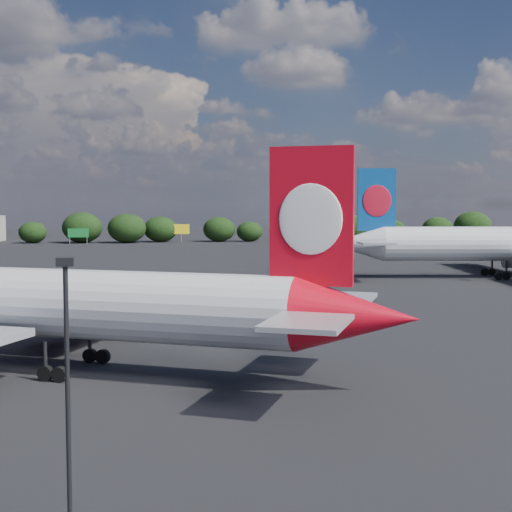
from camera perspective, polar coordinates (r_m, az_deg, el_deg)
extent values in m
plane|color=black|center=(97.64, -12.57, -2.73)|extent=(500.00, 500.00, 0.00)
cylinder|color=silver|center=(51.71, -16.61, -3.57)|extent=(34.97, 18.54, 4.74)
cone|color=red|center=(43.75, 8.06, -4.83)|extent=(8.84, 7.34, 4.74)
cube|color=red|center=(43.74, 4.45, 3.18)|extent=(4.98, 2.49, 8.53)
ellipsoid|color=white|center=(43.47, 4.37, 2.95)|extent=(3.73, 1.74, 4.36)
ellipsoid|color=white|center=(44.02, 4.53, 2.97)|extent=(3.73, 1.74, 4.36)
cube|color=#9EA0A6|center=(38.97, 4.12, -5.33)|extent=(6.16, 6.91, 0.28)
cube|color=#9EA0A6|center=(49.09, 6.80, -3.39)|extent=(6.16, 6.91, 0.28)
cube|color=#9EA0A6|center=(63.34, -11.87, -3.48)|extent=(13.13, 19.85, 0.52)
cylinder|color=red|center=(60.44, -15.60, -5.09)|extent=(5.36, 4.22, 2.56)
cube|color=#9EA0A6|center=(60.34, -15.61, -4.46)|extent=(2.03, 1.08, 1.14)
cylinder|color=black|center=(48.90, -16.51, -7.96)|extent=(0.35, 0.35, 2.37)
cylinder|color=black|center=(49.09, -16.49, -8.98)|extent=(1.13, 0.80, 1.04)
cylinder|color=black|center=(48.54, -15.45, -9.11)|extent=(1.13, 0.80, 1.04)
cylinder|color=black|center=(53.64, -13.15, -6.82)|extent=(0.35, 0.35, 2.37)
cylinder|color=black|center=(53.81, -13.14, -7.77)|extent=(1.13, 0.80, 1.04)
cylinder|color=black|center=(53.31, -12.16, -7.86)|extent=(1.13, 0.80, 1.04)
cone|color=silver|center=(112.33, 7.96, 0.98)|extent=(9.12, 6.24, 5.39)
cube|color=navy|center=(112.68, 9.63, 4.47)|extent=(5.95, 1.14, 9.69)
ellipsoid|color=red|center=(112.36, 9.66, 4.38)|extent=(4.52, 0.68, 4.95)
ellipsoid|color=red|center=(113.00, 9.60, 4.38)|extent=(4.52, 0.68, 4.95)
cube|color=#9EA0A6|center=(106.81, 9.57, 1.03)|extent=(5.48, 6.92, 0.32)
cube|color=#9EA0A6|center=(118.48, 8.57, 1.34)|extent=(5.48, 6.92, 0.32)
cube|color=#9EA0A6|center=(132.51, 18.64, 0.53)|extent=(9.16, 22.14, 0.59)
cylinder|color=black|center=(115.03, 19.40, -1.03)|extent=(0.33, 0.33, 2.69)
cylinder|color=black|center=(115.12, 19.39, -1.54)|extent=(1.23, 0.60, 1.18)
cylinder|color=black|center=(114.72, 18.83, -1.54)|extent=(1.23, 0.60, 1.18)
cylinder|color=black|center=(121.10, 18.36, -0.76)|extent=(0.33, 0.33, 2.69)
cylinder|color=black|center=(121.19, 18.35, -1.24)|extent=(1.23, 0.60, 1.18)
cylinder|color=black|center=(120.81, 17.82, -1.24)|extent=(1.23, 0.60, 1.18)
cylinder|color=black|center=(24.37, -14.80, -12.09)|extent=(0.16, 0.16, 9.55)
cube|color=black|center=(23.48, -15.02, -0.47)|extent=(0.55, 0.30, 0.28)
cube|color=#156C2B|center=(214.46, -14.04, 1.80)|extent=(6.00, 0.30, 2.60)
cylinder|color=#919499|center=(214.90, -14.69, 1.21)|extent=(0.20, 0.20, 2.00)
cylinder|color=#919499|center=(214.23, -13.36, 1.22)|extent=(0.20, 0.20, 2.00)
cube|color=yellow|center=(218.51, -6.00, 2.16)|extent=(5.00, 0.30, 3.00)
cylinder|color=#919499|center=(218.62, -6.00, 1.44)|extent=(0.30, 0.30, 2.50)
ellipsoid|color=black|center=(222.20, -17.44, 1.81)|extent=(8.29, 7.01, 6.38)
ellipsoid|color=black|center=(219.43, -13.74, 2.22)|extent=(11.91, 10.08, 9.16)
ellipsoid|color=black|center=(216.62, -10.29, 2.20)|extent=(11.45, 9.69, 8.81)
ellipsoid|color=black|center=(220.49, -7.65, 2.14)|extent=(10.21, 8.64, 7.86)
ellipsoid|color=black|center=(220.72, -2.95, 2.15)|extent=(9.99, 8.45, 7.69)
ellipsoid|color=black|center=(221.21, -0.51, 1.98)|extent=(8.11, 6.86, 6.24)
ellipsoid|color=black|center=(223.08, 3.71, 2.24)|extent=(10.65, 9.01, 8.20)
ellipsoid|color=black|center=(221.54, 7.63, 2.22)|extent=(10.91, 9.23, 8.39)
ellipsoid|color=black|center=(226.44, 10.77, 2.03)|extent=(8.91, 7.54, 6.85)
ellipsoid|color=black|center=(232.25, 14.32, 2.11)|extent=(9.84, 8.33, 7.57)
ellipsoid|color=black|center=(237.48, 16.95, 2.32)|extent=(12.11, 10.25, 9.31)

